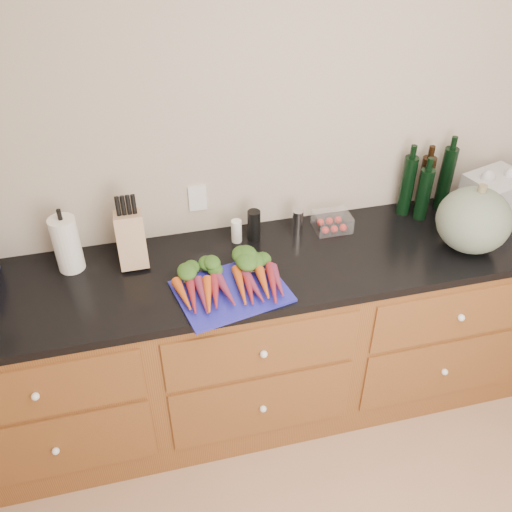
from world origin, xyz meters
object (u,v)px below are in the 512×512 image
object	(u,v)px
squash	(474,220)
tomato_box	(332,222)
carrots	(229,279)
knife_block	(131,239)
paper_towel	(67,244)
cutting_board	(231,291)

from	to	relation	value
squash	tomato_box	distance (m)	0.62
carrots	knife_block	distance (m)	0.45
paper_towel	tomato_box	distance (m)	1.18
cutting_board	tomato_box	size ratio (longest dim) A/B	2.63
tomato_box	carrots	bearing A→B (deg)	-152.22
squash	paper_towel	size ratio (longest dim) A/B	1.29
cutting_board	knife_block	xyz separation A→B (m)	(-0.37, 0.30, 0.11)
paper_towel	carrots	bearing A→B (deg)	-23.94
carrots	knife_block	xyz separation A→B (m)	(-0.37, 0.26, 0.08)
paper_towel	squash	bearing A→B (deg)	-8.89
cutting_board	paper_towel	bearing A→B (deg)	152.98
paper_towel	knife_block	size ratio (longest dim) A/B	1.06
cutting_board	carrots	xyz separation A→B (m)	(0.00, 0.04, 0.03)
squash	tomato_box	size ratio (longest dim) A/B	1.94
carrots	cutting_board	bearing A→B (deg)	-90.00
knife_block	cutting_board	bearing A→B (deg)	-39.38
cutting_board	carrots	size ratio (longest dim) A/B	1.01
cutting_board	paper_towel	xyz separation A→B (m)	(-0.63, 0.32, 0.12)
paper_towel	tomato_box	size ratio (longest dim) A/B	1.51
carrots	tomato_box	bearing A→B (deg)	27.78
carrots	knife_block	bearing A→B (deg)	144.72
carrots	knife_block	size ratio (longest dim) A/B	1.83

